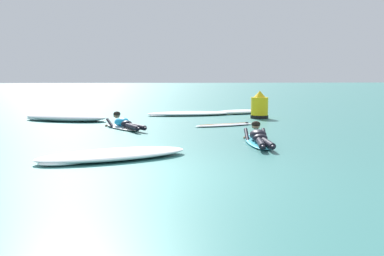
% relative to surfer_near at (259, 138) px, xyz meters
% --- Properties ---
extents(ground_plane, '(120.00, 120.00, 0.00)m').
position_rel_surfer_near_xyz_m(ground_plane, '(-2.93, 6.77, -0.13)').
color(ground_plane, '#387A75').
extents(surfer_near, '(0.73, 2.76, 0.55)m').
position_rel_surfer_near_xyz_m(surfer_near, '(0.00, 0.00, 0.00)').
color(surfer_near, '#2DB2D1').
rests_on(surfer_near, ground).
extents(surfer_far, '(1.48, 2.40, 0.53)m').
position_rel_surfer_near_xyz_m(surfer_far, '(-3.38, 3.33, 0.01)').
color(surfer_far, white).
rests_on(surfer_far, ground).
extents(drifting_surfboard, '(2.07, 1.18, 0.16)m').
position_rel_surfer_near_xyz_m(drifting_surfboard, '(-0.23, 3.86, -0.10)').
color(drifting_surfboard, silver).
rests_on(drifting_surfboard, ground).
extents(whitewater_front, '(3.19, 2.12, 0.19)m').
position_rel_surfer_near_xyz_m(whitewater_front, '(-3.27, -1.74, -0.04)').
color(whitewater_front, white).
rests_on(whitewater_front, ground).
extents(whitewater_mid_left, '(3.27, 1.26, 0.16)m').
position_rel_surfer_near_xyz_m(whitewater_mid_left, '(-1.14, 7.63, -0.06)').
color(whitewater_mid_left, white).
rests_on(whitewater_mid_left, ground).
extents(whitewater_mid_right, '(2.43, 1.91, 0.15)m').
position_rel_surfer_near_xyz_m(whitewater_mid_right, '(-6.09, 8.33, -0.07)').
color(whitewater_mid_right, white).
rests_on(whitewater_mid_right, ground).
extents(whitewater_back, '(2.35, 1.44, 0.17)m').
position_rel_surfer_near_xyz_m(whitewater_back, '(0.97, 8.15, -0.05)').
color(whitewater_back, white).
rests_on(whitewater_back, ground).
extents(whitewater_far_band, '(3.28, 2.23, 0.27)m').
position_rel_surfer_near_xyz_m(whitewater_far_band, '(-5.54, 5.87, -0.01)').
color(whitewater_far_band, white).
rests_on(whitewater_far_band, ground).
extents(channel_marker_buoy, '(0.66, 0.66, 1.02)m').
position_rel_surfer_near_xyz_m(channel_marker_buoy, '(1.40, 6.23, 0.27)').
color(channel_marker_buoy, yellow).
rests_on(channel_marker_buoy, ground).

